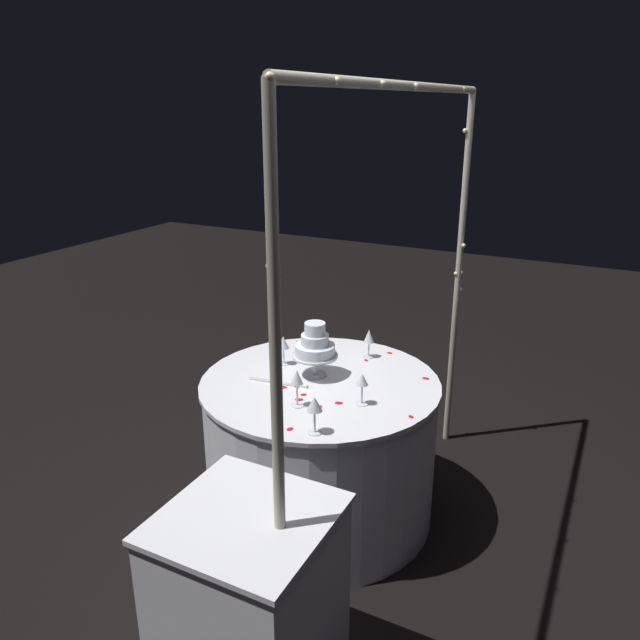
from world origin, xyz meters
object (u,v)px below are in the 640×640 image
side_table (250,606)px  cake_knife (282,383)px  wine_glass_1 (315,406)px  tiered_cake (315,346)px  wine_glass_0 (362,382)px  wine_glass_3 (369,338)px  decorative_arch (400,263)px  main_table (320,448)px  wine_glass_4 (283,344)px  wine_glass_2 (297,380)px

side_table → cake_knife: cake_knife is taller
wine_glass_1 → cake_knife: wine_glass_1 is taller
cake_knife → tiered_cake: bearing=148.7°
side_table → wine_glass_0: (-0.88, 0.02, 0.47)m
wine_glass_1 → wine_glass_0: bearing=167.6°
tiered_cake → wine_glass_3: (-0.33, 0.14, -0.05)m
decorative_arch → cake_knife: decorative_arch is taller
tiered_cake → side_table: bearing=15.8°
cake_knife → wine_glass_1: bearing=46.1°
wine_glass_0 → wine_glass_3: (-0.50, -0.18, 0.00)m
side_table → wine_glass_3: 1.47m
main_table → wine_glass_3: wine_glass_3 is taller
cake_knife → wine_glass_0: bearing=87.5°
main_table → side_table: bearing=13.8°
side_table → wine_glass_4: bearing=-155.6°
wine_glass_2 → cake_knife: size_ratio=0.58×
wine_glass_3 → side_table: bearing=6.4°
wine_glass_3 → cake_knife: (0.48, -0.24, -0.10)m
tiered_cake → wine_glass_2: (0.32, 0.08, -0.03)m
main_table → side_table: (1.01, 0.25, 0.00)m
main_table → wine_glass_3: 0.61m
decorative_arch → side_table: decorative_arch is taller
wine_glass_1 → wine_glass_4: bearing=-139.8°
wine_glass_2 → decorative_arch: bearing=127.8°
wine_glass_4 → decorative_arch: bearing=81.1°
wine_glass_3 → tiered_cake: bearing=-23.4°
main_table → wine_glass_1: wine_glass_1 is taller
tiered_cake → wine_glass_1: bearing=27.2°
side_table → wine_glass_1: (-0.57, -0.05, 0.48)m
side_table → wine_glass_3: (-1.39, -0.16, 0.47)m
wine_glass_2 → wine_glass_3: wine_glass_2 is taller
main_table → side_table: size_ratio=1.55×
wine_glass_1 → cake_knife: 0.49m
wine_glass_2 → wine_glass_4: 0.46m
decorative_arch → wine_glass_0: bearing=-39.3°
main_table → wine_glass_3: bearing=166.3°
decorative_arch → wine_glass_3: (-0.38, -0.28, -0.51)m
wine_glass_2 → wine_glass_4: wine_glass_2 is taller
main_table → cake_knife: (0.11, -0.15, 0.37)m
tiered_cake → wine_glass_4: size_ratio=1.81×
main_table → wine_glass_1: bearing=24.4°
side_table → wine_glass_4: size_ratio=4.97×
tiered_cake → cake_knife: tiered_cake is taller
tiered_cake → wine_glass_4: bearing=-103.8°
decorative_arch → wine_glass_1: size_ratio=12.97×
decorative_arch → wine_glass_3: 0.70m
wine_glass_1 → cake_knife: size_ratio=0.54×
wine_glass_3 → cake_knife: size_ratio=0.52×
wine_glass_0 → wine_glass_1: 0.32m
main_table → wine_glass_2: (0.27, 0.03, 0.49)m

